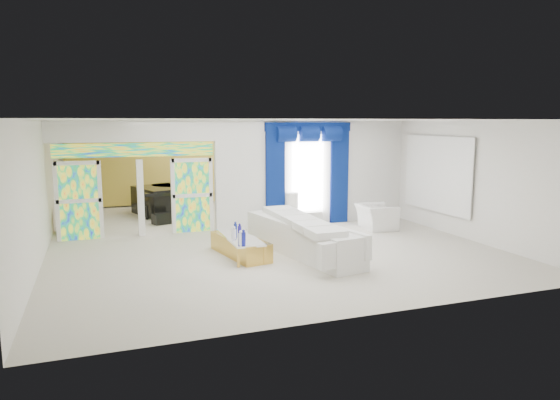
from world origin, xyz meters
name	(u,v)px	position (x,y,z in m)	size (l,w,h in m)	color
floor	(254,235)	(0.00, 0.00, 0.00)	(12.00, 12.00, 0.00)	#B7AF9E
dividing_wall	(314,172)	(2.15, 1.00, 1.50)	(5.70, 0.18, 3.00)	white
dividing_header	(135,131)	(-2.85, 1.00, 2.73)	(4.30, 0.18, 0.55)	white
stained_panel_left	(79,201)	(-4.28, 1.00, 1.00)	(0.95, 0.04, 2.00)	#994C3F
stained_panel_right	(192,195)	(-1.42, 1.00, 1.00)	(0.95, 0.04, 2.00)	#994C3F
stained_transom	(136,150)	(-2.85, 1.00, 2.25)	(4.00, 0.05, 0.35)	#994C3F
window_pane	(308,175)	(1.90, 0.90, 1.45)	(1.00, 0.02, 2.30)	white
blue_drape_left	(275,178)	(0.90, 0.87, 1.40)	(0.55, 0.10, 2.80)	#030B42
blue_drape_right	(339,175)	(2.90, 0.87, 1.40)	(0.55, 0.10, 2.80)	#030B42
blue_pelmet	(308,127)	(1.90, 0.87, 2.82)	(2.60, 0.12, 0.25)	#030B42
wall_mirror	(437,174)	(4.94, -1.00, 1.55)	(0.04, 2.70, 1.90)	white
gold_curtains	(207,162)	(0.00, 5.90, 1.50)	(9.70, 0.12, 2.90)	gold
white_sofa	(301,238)	(0.46, -2.17, 0.36)	(0.81, 3.78, 0.72)	silver
coffee_table	(240,246)	(-0.89, -1.87, 0.21)	(0.63, 1.89, 0.42)	gold
console_table	(301,219)	(1.66, 0.75, 0.20)	(1.18, 0.37, 0.39)	silver
table_lamp	(292,203)	(1.36, 0.75, 0.68)	(0.36, 0.36, 0.58)	white
armchair	(376,217)	(3.45, -0.38, 0.34)	(1.05, 0.92, 0.68)	silver
grand_piano	(162,201)	(-1.90, 4.04, 0.44)	(1.34, 1.75, 0.89)	black
piano_bench	(168,218)	(-1.90, 2.44, 0.16)	(0.94, 0.37, 0.31)	black
tv_console	(72,218)	(-4.52, 2.08, 0.39)	(0.53, 0.48, 0.77)	#AA8155
chandelier	(148,132)	(-2.30, 3.40, 2.65)	(0.60, 0.60, 0.60)	gold
decanters	(239,233)	(-0.92, -1.90, 0.51)	(0.22, 1.27, 0.25)	white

